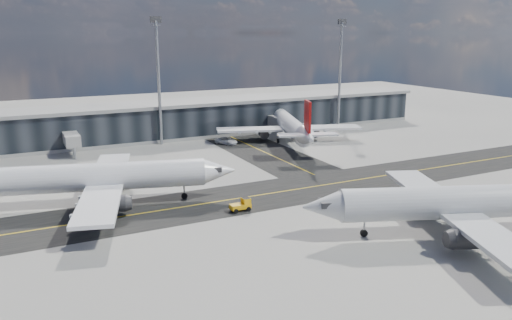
{
  "coord_description": "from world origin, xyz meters",
  "views": [
    {
      "loc": [
        -30.55,
        -64.21,
        25.29
      ],
      "look_at": [
        4.59,
        7.19,
        5.0
      ],
      "focal_mm": 35.0,
      "sensor_mm": 36.0,
      "label": 1
    }
  ],
  "objects_px": {
    "airliner_redtail": "(291,126)",
    "service_van": "(226,141)",
    "airliner_af": "(94,178)",
    "baggage_tug": "(242,205)",
    "airliner_near": "(467,202)"
  },
  "relations": [
    {
      "from": "airliner_af",
      "to": "baggage_tug",
      "type": "relative_size",
      "value": 13.8
    },
    {
      "from": "airliner_af",
      "to": "service_van",
      "type": "distance_m",
      "value": 46.03
    },
    {
      "from": "airliner_af",
      "to": "airliner_redtail",
      "type": "bearing_deg",
      "value": 132.72
    },
    {
      "from": "airliner_af",
      "to": "airliner_near",
      "type": "distance_m",
      "value": 52.9
    },
    {
      "from": "airliner_redtail",
      "to": "baggage_tug",
      "type": "bearing_deg",
      "value": -109.91
    },
    {
      "from": "baggage_tug",
      "to": "airliner_af",
      "type": "bearing_deg",
      "value": -124.21
    },
    {
      "from": "baggage_tug",
      "to": "airliner_near",
      "type": "bearing_deg",
      "value": 47.39
    },
    {
      "from": "airliner_af",
      "to": "airliner_redtail",
      "type": "distance_m",
      "value": 55.03
    },
    {
      "from": "airliner_redtail",
      "to": "service_van",
      "type": "xyz_separation_m",
      "value": [
        -14.41,
        5.02,
        -3.22
      ]
    },
    {
      "from": "airliner_af",
      "to": "airliner_redtail",
      "type": "height_order",
      "value": "airliner_af"
    },
    {
      "from": "baggage_tug",
      "to": "service_van",
      "type": "distance_m",
      "value": 45.66
    },
    {
      "from": "baggage_tug",
      "to": "service_van",
      "type": "height_order",
      "value": "baggage_tug"
    },
    {
      "from": "airliner_near",
      "to": "service_van",
      "type": "relative_size",
      "value": 7.34
    },
    {
      "from": "airliner_af",
      "to": "service_van",
      "type": "bearing_deg",
      "value": 146.7
    },
    {
      "from": "airliner_af",
      "to": "baggage_tug",
      "type": "distance_m",
      "value": 22.85
    }
  ]
}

